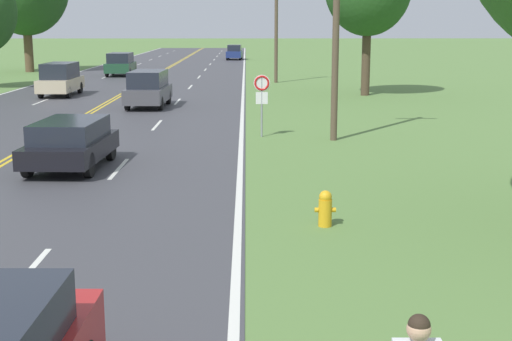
# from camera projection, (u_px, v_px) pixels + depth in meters

# --- Properties ---
(fire_hydrant) EXTENTS (0.44, 0.28, 0.76)m
(fire_hydrant) POSITION_uv_depth(u_px,v_px,m) (325.00, 208.00, 14.72)
(fire_hydrant) COLOR gold
(fire_hydrant) RESTS_ON ground
(traffic_sign) EXTENTS (0.60, 0.10, 2.29)m
(traffic_sign) POSITION_uv_depth(u_px,v_px,m) (262.00, 91.00, 26.12)
(traffic_sign) COLOR gray
(traffic_sign) RESTS_ON ground
(utility_pole_midground) EXTENTS (1.80, 0.24, 9.48)m
(utility_pole_midground) POSITION_uv_depth(u_px,v_px,m) (337.00, 1.00, 24.72)
(utility_pole_midground) COLOR brown
(utility_pole_midground) RESTS_ON ground
(utility_pole_far) EXTENTS (1.80, 0.24, 8.55)m
(utility_pole_far) POSITION_uv_depth(u_px,v_px,m) (276.00, 19.00, 49.83)
(utility_pole_far) COLOR brown
(utility_pole_far) RESTS_ON ground
(car_black_hatchback_approaching) EXTENTS (2.09, 4.21, 1.41)m
(car_black_hatchback_approaching) POSITION_uv_depth(u_px,v_px,m) (71.00, 142.00, 20.58)
(car_black_hatchback_approaching) COLOR black
(car_black_hatchback_approaching) RESTS_ON ground
(car_dark_grey_van_mid_near) EXTENTS (1.95, 4.51, 1.82)m
(car_dark_grey_van_mid_near) POSITION_uv_depth(u_px,v_px,m) (148.00, 88.00, 35.62)
(car_dark_grey_van_mid_near) COLOR black
(car_dark_grey_van_mid_near) RESTS_ON ground
(car_champagne_suv_mid_far) EXTENTS (1.77, 4.51, 1.90)m
(car_champagne_suv_mid_far) POSITION_uv_depth(u_px,v_px,m) (60.00, 79.00, 41.27)
(car_champagne_suv_mid_far) COLOR black
(car_champagne_suv_mid_far) RESTS_ON ground
(car_dark_green_van_receding) EXTENTS (1.97, 4.26, 1.83)m
(car_dark_green_van_receding) POSITION_uv_depth(u_px,v_px,m) (120.00, 64.00, 57.03)
(car_dark_green_van_receding) COLOR black
(car_dark_green_van_receding) RESTS_ON ground
(car_dark_blue_sedan_distant) EXTENTS (1.91, 4.24, 1.70)m
(car_dark_blue_sedan_distant) POSITION_uv_depth(u_px,v_px,m) (234.00, 52.00, 82.52)
(car_dark_blue_sedan_distant) COLOR black
(car_dark_blue_sedan_distant) RESTS_ON ground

